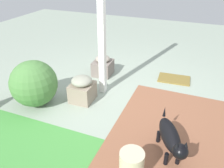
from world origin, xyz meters
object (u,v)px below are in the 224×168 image
object	(u,v)px
porch_pillar	(102,25)
dog	(171,138)
doormat	(174,79)
round_shrub	(34,83)
ceramic_urn	(131,167)
stone_planter_mid	(82,89)
stone_planter_nearest	(103,66)

from	to	relation	value
porch_pillar	dog	bearing A→B (deg)	140.86
dog	doormat	bearing A→B (deg)	-83.36
round_shrub	ceramic_urn	world-z (taller)	round_shrub
porch_pillar	round_shrub	xyz separation A→B (m)	(0.87, 0.78, -0.85)
porch_pillar	dog	xyz separation A→B (m)	(-1.39, 1.13, -0.93)
ceramic_urn	stone_planter_mid	bearing A→B (deg)	-44.13
stone_planter_mid	dog	bearing A→B (deg)	155.36
stone_planter_nearest	ceramic_urn	xyz separation A→B (m)	(-1.34, 2.25, 0.01)
stone_planter_nearest	stone_planter_mid	distance (m)	1.03
round_shrub	ceramic_urn	bearing A→B (deg)	156.29
stone_planter_nearest	round_shrub	distance (m)	1.54
round_shrub	dog	size ratio (longest dim) A/B	1.05
dog	stone_planter_nearest	bearing A→B (deg)	-46.49
stone_planter_mid	round_shrub	bearing A→B (deg)	29.36
porch_pillar	stone_planter_mid	distance (m)	1.11
porch_pillar	stone_planter_nearest	distance (m)	1.25
ceramic_urn	porch_pillar	bearing A→B (deg)	-56.89
dog	ceramic_urn	xyz separation A→B (m)	(0.33, 0.50, -0.10)
stone_planter_nearest	round_shrub	size ratio (longest dim) A/B	0.56
doormat	round_shrub	bearing A→B (deg)	40.43
porch_pillar	stone_planter_mid	bearing A→B (deg)	62.87
doormat	dog	bearing A→B (deg)	96.64
stone_planter_mid	dog	size ratio (longest dim) A/B	0.62
stone_planter_mid	round_shrub	distance (m)	0.78
stone_planter_mid	ceramic_urn	bearing A→B (deg)	135.87
porch_pillar	stone_planter_mid	xyz separation A→B (m)	(0.20, 0.40, -1.01)
ceramic_urn	doormat	xyz separation A→B (m)	(-0.09, -2.57, -0.18)
stone_planter_nearest	doormat	size ratio (longest dim) A/B	0.69
dog	ceramic_urn	bearing A→B (deg)	56.64
round_shrub	ceramic_urn	distance (m)	2.12
porch_pillar	stone_planter_mid	size ratio (longest dim) A/B	5.43
dog	doormat	xyz separation A→B (m)	(0.24, -2.07, -0.28)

